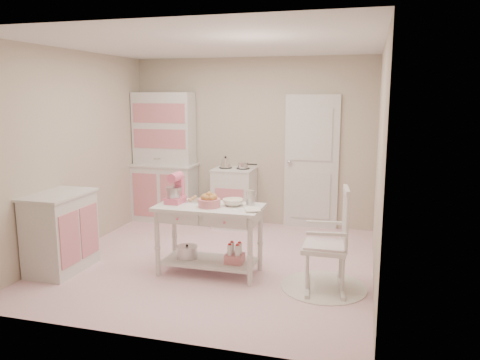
# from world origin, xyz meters

# --- Properties ---
(room_shell) EXTENTS (3.84, 3.84, 2.62)m
(room_shell) POSITION_xyz_m (0.00, 0.00, 1.65)
(room_shell) COLOR pink
(room_shell) RESTS_ON ground
(door) EXTENTS (0.82, 0.05, 2.04)m
(door) POSITION_xyz_m (0.95, 1.87, 1.02)
(door) COLOR silver
(door) RESTS_ON ground
(hutch) EXTENTS (1.06, 0.50, 2.08)m
(hutch) POSITION_xyz_m (-1.40, 1.66, 1.04)
(hutch) COLOR silver
(hutch) RESTS_ON ground
(stove) EXTENTS (0.62, 0.57, 0.92)m
(stove) POSITION_xyz_m (-0.20, 1.61, 0.46)
(stove) COLOR silver
(stove) RESTS_ON ground
(base_cabinet) EXTENTS (0.54, 0.84, 0.92)m
(base_cabinet) POSITION_xyz_m (-1.63, -0.73, 0.46)
(base_cabinet) COLOR silver
(base_cabinet) RESTS_ON ground
(lace_rug) EXTENTS (0.92, 0.92, 0.01)m
(lace_rug) POSITION_xyz_m (1.39, -0.43, 0.01)
(lace_rug) COLOR white
(lace_rug) RESTS_ON ground
(rocking_chair) EXTENTS (0.57, 0.78, 1.10)m
(rocking_chair) POSITION_xyz_m (1.39, -0.43, 0.55)
(rocking_chair) COLOR silver
(rocking_chair) RESTS_ON ground
(work_table) EXTENTS (1.20, 0.60, 0.80)m
(work_table) POSITION_xyz_m (0.07, -0.36, 0.40)
(work_table) COLOR silver
(work_table) RESTS_ON ground
(stand_mixer) EXTENTS (0.21, 0.29, 0.34)m
(stand_mixer) POSITION_xyz_m (-0.35, -0.34, 0.97)
(stand_mixer) COLOR #EE648A
(stand_mixer) RESTS_ON work_table
(cookie_tray) EXTENTS (0.34, 0.24, 0.02)m
(cookie_tray) POSITION_xyz_m (-0.08, -0.18, 0.81)
(cookie_tray) COLOR silver
(cookie_tray) RESTS_ON work_table
(bread_basket) EXTENTS (0.25, 0.25, 0.09)m
(bread_basket) POSITION_xyz_m (0.09, -0.41, 0.85)
(bread_basket) COLOR #D37983
(bread_basket) RESTS_ON work_table
(mixing_bowl) EXTENTS (0.24, 0.24, 0.07)m
(mixing_bowl) POSITION_xyz_m (0.33, -0.28, 0.84)
(mixing_bowl) COLOR white
(mixing_bowl) RESTS_ON work_table
(metal_pitcher) EXTENTS (0.10, 0.10, 0.17)m
(metal_pitcher) POSITION_xyz_m (0.51, -0.20, 0.89)
(metal_pitcher) COLOR silver
(metal_pitcher) RESTS_ON work_table
(recipe_book) EXTENTS (0.23, 0.26, 0.02)m
(recipe_book) POSITION_xyz_m (0.52, -0.48, 0.81)
(recipe_book) COLOR white
(recipe_book) RESTS_ON work_table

